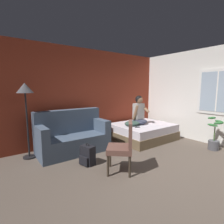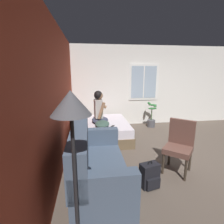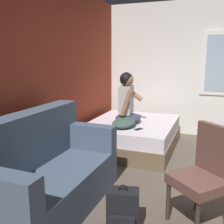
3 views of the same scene
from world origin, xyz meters
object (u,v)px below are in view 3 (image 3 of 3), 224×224
at_px(backpack, 123,211).
at_px(side_chair, 205,172).
at_px(cell_phone, 139,129).
at_px(throw_pillow, 124,123).
at_px(bed, 132,135).
at_px(person_seated, 127,102).
at_px(couch, 46,174).

bearing_deg(backpack, side_chair, -60.64).
bearing_deg(cell_phone, throw_pillow, 20.94).
height_order(backpack, cell_phone, cell_phone).
bearing_deg(side_chair, bed, 34.63).
bearing_deg(throw_pillow, bed, -2.37).
height_order(bed, side_chair, side_chair).
bearing_deg(person_seated, side_chair, -142.44).
relative_size(couch, cell_phone, 11.85).
height_order(person_seated, throw_pillow, person_seated).
xyz_separation_m(bed, side_chair, (-1.87, -1.29, 0.30)).
height_order(couch, backpack, couch).
height_order(bed, throw_pillow, throw_pillow).
relative_size(couch, backpack, 3.72).
relative_size(bed, backpack, 3.79).
relative_size(couch, person_seated, 1.95).
height_order(bed, cell_phone, cell_phone).
relative_size(side_chair, cell_phone, 6.81).
xyz_separation_m(bed, cell_phone, (-0.47, -0.24, 0.25)).
height_order(couch, person_seated, person_seated).
bearing_deg(backpack, throw_pillow, 18.56).
bearing_deg(throw_pillow, person_seated, 8.84).
xyz_separation_m(bed, couch, (-2.20, 0.29, 0.16)).
xyz_separation_m(bed, person_seated, (-0.10, 0.07, 0.60)).
bearing_deg(cell_phone, bed, -33.33).
xyz_separation_m(bed, backpack, (-2.26, -0.60, -0.04)).
bearing_deg(side_chair, throw_pillow, 42.25).
distance_m(side_chair, cell_phone, 1.75).
relative_size(side_chair, throw_pillow, 2.04).
height_order(couch, side_chair, couch).
height_order(side_chair, throw_pillow, side_chair).
xyz_separation_m(couch, side_chair, (0.33, -1.57, 0.14)).
bearing_deg(side_chair, cell_phone, 36.75).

